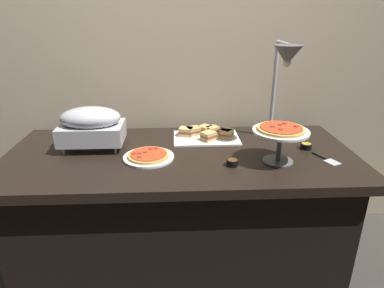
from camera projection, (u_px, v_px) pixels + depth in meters
ground_plane at (182, 263)px, 2.10m from camera, size 8.00×8.00×0.00m
back_wall at (178, 58)px, 2.12m from camera, size 4.40×0.04×2.40m
buffet_table at (181, 211)px, 1.96m from camera, size 1.90×0.84×0.76m
chafing_dish at (91, 125)px, 1.83m from camera, size 0.35×0.23×0.24m
heat_lamp at (284, 67)px, 1.76m from camera, size 0.15×0.33×0.57m
pizza_plate_front at (149, 156)px, 1.74m from camera, size 0.27×0.27×0.03m
pizza_plate_center at (281, 134)px, 1.65m from camera, size 0.28×0.28×0.19m
sandwich_platter at (207, 134)px, 2.02m from camera, size 0.39×0.25×0.06m
sauce_cup_near at (232, 162)px, 1.66m from camera, size 0.06×0.06×0.03m
sauce_cup_far at (306, 146)px, 1.86m from camera, size 0.06×0.06×0.03m
serving_spatula at (326, 159)px, 1.73m from camera, size 0.10×0.17×0.01m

